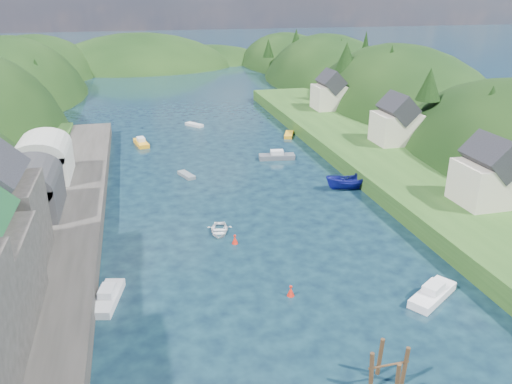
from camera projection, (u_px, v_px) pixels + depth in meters
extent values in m
plane|color=black|center=(224.00, 165.00, 80.51)|extent=(600.00, 600.00, 0.00)
ellipsoid|color=black|center=(16.00, 128.00, 134.93)|extent=(44.00, 75.56, 48.19)
ellipsoid|color=black|center=(39.00, 94.00, 172.14)|extent=(44.00, 75.56, 39.00)
ellipsoid|color=black|center=(395.00, 151.00, 116.11)|extent=(36.00, 75.56, 48.00)
ellipsoid|color=black|center=(328.00, 109.00, 154.59)|extent=(36.00, 75.56, 44.49)
ellipsoid|color=black|center=(288.00, 82.00, 191.84)|extent=(36.00, 75.56, 36.00)
ellipsoid|color=black|center=(142.00, 93.00, 190.07)|extent=(80.00, 60.00, 44.00)
ellipsoid|color=black|center=(211.00, 90.00, 206.01)|extent=(70.00, 56.00, 36.00)
cone|color=black|center=(36.00, 70.00, 117.46)|extent=(4.07, 4.07, 5.48)
cone|color=black|center=(12.00, 57.00, 126.98)|extent=(4.56, 4.56, 9.36)
cone|color=black|center=(17.00, 64.00, 134.72)|extent=(4.75, 4.75, 4.92)
cone|color=black|center=(39.00, 55.00, 145.32)|extent=(4.27, 4.27, 6.98)
cone|color=black|center=(490.00, 109.00, 72.96)|extent=(5.29, 5.29, 6.95)
cone|color=black|center=(429.00, 84.00, 80.91)|extent=(4.07, 4.07, 5.27)
cone|color=black|center=(431.00, 94.00, 93.22)|extent=(3.40, 3.40, 6.11)
cone|color=black|center=(390.00, 67.00, 104.22)|extent=(4.94, 4.94, 8.81)
cone|color=black|center=(346.00, 57.00, 111.97)|extent=(5.25, 5.25, 6.56)
cone|color=black|center=(365.00, 49.00, 124.11)|extent=(3.36, 3.36, 8.70)
cone|color=black|center=(341.00, 51.00, 138.25)|extent=(4.57, 4.57, 6.79)
cone|color=black|center=(325.00, 51.00, 148.92)|extent=(3.59, 3.59, 6.79)
cone|color=black|center=(296.00, 40.00, 155.98)|extent=(4.14, 4.14, 6.65)
cone|color=black|center=(268.00, 48.00, 164.20)|extent=(3.83, 3.83, 5.95)
cube|color=#2D2B28|center=(33.00, 274.00, 47.82)|extent=(12.00, 110.00, 2.00)
cube|color=#2D2B28|center=(3.00, 224.00, 46.40)|extent=(7.00, 8.00, 8.00)
cube|color=#2D2D30|center=(29.00, 196.00, 57.95)|extent=(7.00, 9.00, 4.00)
cylinder|color=#2D2D30|center=(26.00, 180.00, 57.20)|extent=(7.00, 9.00, 7.00)
cube|color=#B2B2A8|center=(44.00, 164.00, 68.76)|extent=(7.00, 9.00, 4.00)
cylinder|color=#B2B2A8|center=(42.00, 150.00, 68.01)|extent=(7.00, 9.00, 7.00)
cube|color=#234719|center=(395.00, 166.00, 76.58)|extent=(16.00, 120.00, 2.40)
cube|color=beige|center=(488.00, 183.00, 59.43)|extent=(7.00, 6.00, 5.00)
cube|color=black|center=(493.00, 156.00, 58.18)|extent=(5.15, 6.24, 5.15)
cube|color=beige|center=(396.00, 128.00, 83.28)|extent=(7.00, 6.00, 5.00)
cube|color=black|center=(398.00, 108.00, 82.03)|extent=(5.15, 6.24, 5.15)
cube|color=beige|center=(330.00, 97.00, 107.36)|extent=(7.00, 6.00, 5.00)
cube|color=black|center=(331.00, 81.00, 106.11)|extent=(5.15, 6.24, 5.15)
cylinder|color=#382314|center=(404.00, 369.00, 35.34)|extent=(0.32, 0.32, 3.82)
cylinder|color=#382314|center=(380.00, 360.00, 36.21)|extent=(0.32, 0.32, 3.82)
cylinder|color=#382314|center=(371.00, 375.00, 34.77)|extent=(0.32, 0.32, 3.82)
cylinder|color=#382314|center=(389.00, 365.00, 34.82)|extent=(3.08, 0.16, 0.16)
cone|color=red|center=(291.00, 291.00, 45.97)|extent=(0.70, 0.70, 0.90)
sphere|color=red|center=(291.00, 287.00, 45.79)|extent=(0.30, 0.30, 0.30)
cone|color=red|center=(235.00, 240.00, 55.48)|extent=(0.70, 0.70, 0.90)
sphere|color=red|center=(235.00, 236.00, 55.29)|extent=(0.30, 0.30, 0.30)
cube|color=silver|center=(194.00, 125.00, 103.75)|extent=(3.61, 4.17, 0.59)
cube|color=orange|center=(141.00, 143.00, 90.97)|extent=(2.81, 5.67, 0.76)
cube|color=silver|center=(141.00, 139.00, 90.68)|extent=(1.60, 2.11, 0.70)
cube|color=slate|center=(186.00, 175.00, 75.58)|extent=(2.50, 3.92, 0.52)
imported|color=navy|center=(346.00, 183.00, 70.39)|extent=(6.18, 2.73, 2.32)
cube|color=white|center=(432.00, 295.00, 45.59)|extent=(6.01, 4.82, 0.82)
cube|color=silver|center=(434.00, 287.00, 45.29)|extent=(2.47, 2.26, 0.70)
imported|color=white|center=(219.00, 230.00, 58.09)|extent=(3.72, 4.64, 0.85)
cube|color=silver|center=(108.00, 298.00, 45.13)|extent=(3.05, 5.79, 0.77)
cube|color=silver|center=(107.00, 291.00, 44.84)|extent=(1.69, 2.17, 0.70)
cube|color=#51565D|center=(277.00, 157.00, 83.42)|extent=(6.12, 2.76, 0.83)
cube|color=silver|center=(277.00, 152.00, 83.12)|extent=(2.24, 1.64, 0.70)
cube|color=#EFA41C|center=(289.00, 135.00, 96.55)|extent=(3.08, 4.73, 0.63)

